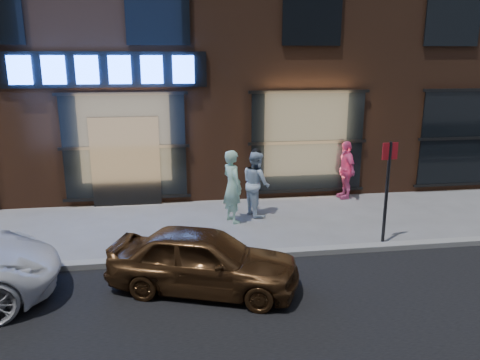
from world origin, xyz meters
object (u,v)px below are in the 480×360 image
object	(u,v)px
man_cap	(256,183)
gold_sedan	(204,260)
sign_post	(387,183)
passerby	(345,170)
man_bowtie	(232,186)

from	to	relation	value
man_cap	gold_sedan	distance (m)	4.15
sign_post	passerby	bearing A→B (deg)	74.90
gold_sedan	man_bowtie	bearing A→B (deg)	4.16
man_cap	sign_post	distance (m)	3.34
passerby	gold_sedan	size ratio (longest dim) A/B	0.51
gold_sedan	sign_post	xyz separation A→B (m)	(3.98, 1.53, 0.79)
man_bowtie	passerby	size ratio (longest dim) A/B	1.08
man_bowtie	passerby	distance (m)	3.75
man_bowtie	man_cap	xyz separation A→B (m)	(0.67, 0.45, -0.06)
man_bowtie	sign_post	xyz separation A→B (m)	(3.04, -1.84, 0.46)
passerby	sign_post	size ratio (longest dim) A/B	0.74
gold_sedan	sign_post	world-z (taller)	sign_post
man_cap	sign_post	xyz separation A→B (m)	(2.38, -2.29, 0.52)
gold_sedan	man_cap	bearing A→B (deg)	-3.07
man_cap	sign_post	world-z (taller)	sign_post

